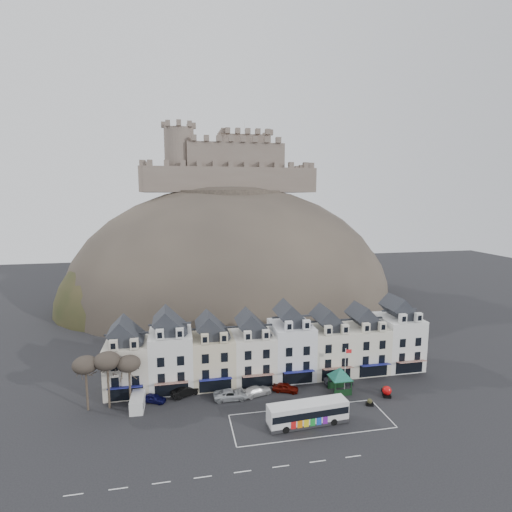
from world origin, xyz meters
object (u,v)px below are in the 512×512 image
Objects in this scene: red_buoy at (387,391)px; car_black at (186,391)px; flagpole at (346,366)px; car_maroon at (285,388)px; white_van at (138,402)px; car_navy at (154,398)px; bus at (308,412)px; car_charcoal at (338,381)px; bus_shelter at (340,373)px; car_white at (257,391)px; car_silver at (231,394)px.

red_buoy is 0.37× the size of car_black.
car_maroon is (-9.59, 1.30, -3.32)m from flagpole.
white_van reaches higher than car_navy.
bus reaches higher than car_charcoal.
bus_shelter is 1.46× the size of white_van.
car_white is (-5.24, 9.29, -1.04)m from bus.
car_charcoal is at bearing -104.94° from car_white.
bus_shelter reaches higher than car_black.
flagpole is 18.73m from car_silver.
car_black is 7.21m from car_silver.
bus_shelter is at bearing 39.88° from bus.
bus_shelter is 1.39× the size of car_black.
bus is at bearing -161.92° from red_buoy.
bus_shelter is 29.19m from car_navy.
flagpole is at bearing -91.13° from car_silver.
car_maroon is (-8.47, 1.80, -2.51)m from bus_shelter.
red_buoy is at bearing -129.73° from car_charcoal.
car_charcoal is (29.69, -0.32, 0.12)m from car_navy.
bus_shelter is 1.57× the size of car_maroon.
car_silver is (-23.89, 4.09, -0.14)m from red_buoy.
car_white is (-14.30, 1.17, -3.32)m from flagpole.
bus is 12.38m from flagpole.
red_buoy reaches higher than car_charcoal.
car_black is at bearing 20.88° from white_van.
car_black is 24.84m from car_charcoal.
bus_shelter is 13.52m from car_white.
red_buoy is 0.46× the size of car_navy.
red_buoy is at bearing 14.13° from bus.
car_silver is (11.66, -1.39, 0.10)m from car_navy.
white_van is at bearing 177.80° from bus_shelter.
red_buoy is 0.33× the size of car_silver.
bus is 23.40m from car_navy.
car_navy is at bearing 171.24° from red_buoy.
car_maroon is at bearing -121.86° from car_black.
white_van reaches higher than car_maroon.
car_navy is 11.74m from car_silver.
car_maroon is 9.21m from car_charcoal.
car_charcoal is (9.20, 0.48, 0.06)m from car_maroon.
bus_shelter reaches higher than car_charcoal.
car_black is at bearing 61.93° from car_white.
white_van is (-31.15, 1.21, -2.20)m from bus_shelter.
white_van is 2.62m from car_navy.
bus is 11.10m from bus_shelter.
car_white is (-19.76, 4.55, -0.18)m from red_buoy.
white_van is 17.98m from car_white.
car_silver is at bearing 132.74° from bus.
red_buoy reaches higher than car_black.
bus is 2.43× the size of car_black.
car_charcoal is at bearing 3.36° from white_van.
bus_shelter reaches higher than car_white.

